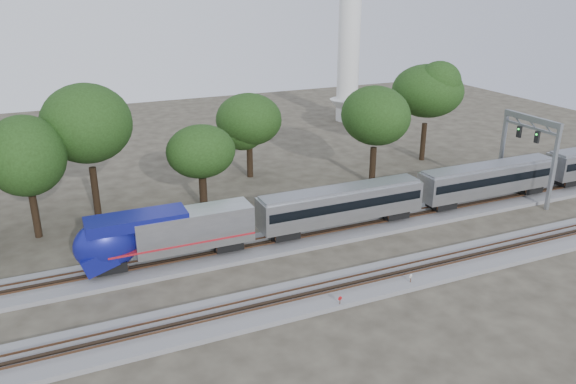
% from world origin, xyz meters
% --- Properties ---
extents(ground, '(160.00, 160.00, 0.00)m').
position_xyz_m(ground, '(0.00, 0.00, 0.00)').
color(ground, '#383328').
rests_on(ground, ground).
extents(track_far, '(160.00, 5.00, 0.73)m').
position_xyz_m(track_far, '(0.00, 6.00, 0.21)').
color(track_far, slate).
rests_on(track_far, ground).
extents(track_near, '(160.00, 5.00, 0.73)m').
position_xyz_m(track_near, '(0.00, -4.00, 0.21)').
color(track_near, slate).
rests_on(track_near, ground).
extents(train, '(107.87, 3.08, 4.54)m').
position_xyz_m(train, '(38.01, 6.00, 3.17)').
color(train, silver).
rests_on(train, ground).
extents(switch_stand_red, '(0.34, 0.07, 1.07)m').
position_xyz_m(switch_stand_red, '(3.20, -6.30, 0.68)').
color(switch_stand_red, '#512D19').
rests_on(switch_stand_red, ground).
extents(switch_stand_white, '(0.35, 0.16, 1.13)m').
position_xyz_m(switch_stand_white, '(10.15, -5.68, 0.72)').
color(switch_stand_white, '#512D19').
rests_on(switch_stand_white, ground).
extents(switch_lever, '(0.57, 0.45, 0.30)m').
position_xyz_m(switch_lever, '(6.81, -5.92, 0.15)').
color(switch_lever, '#512D19').
rests_on(switch_lever, ground).
extents(signal_gantry, '(0.67, 7.99, 9.71)m').
position_xyz_m(signal_gantry, '(33.85, 6.00, 7.08)').
color(signal_gantry, gray).
rests_on(signal_gantry, ground).
extents(tree_2, '(8.49, 8.49, 11.97)m').
position_xyz_m(tree_2, '(-17.72, 17.18, 8.34)').
color(tree_2, black).
rests_on(tree_2, ground).
extents(tree_3, '(10.35, 10.35, 14.60)m').
position_xyz_m(tree_3, '(-11.75, 20.28, 10.18)').
color(tree_3, black).
rests_on(tree_3, ground).
extents(tree_4, '(6.64, 6.64, 9.36)m').
position_xyz_m(tree_4, '(-0.69, 17.99, 6.51)').
color(tree_4, black).
rests_on(tree_4, ground).
extents(tree_5, '(7.66, 7.66, 10.81)m').
position_xyz_m(tree_5, '(7.72, 25.96, 7.52)').
color(tree_5, black).
rests_on(tree_5, ground).
extents(tree_6, '(8.74, 8.74, 12.32)m').
position_xyz_m(tree_6, '(20.77, 17.44, 8.58)').
color(tree_6, black).
rests_on(tree_6, ground).
extents(tree_7, '(9.91, 9.91, 13.98)m').
position_xyz_m(tree_7, '(32.50, 23.07, 9.74)').
color(tree_7, black).
rests_on(tree_7, ground).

